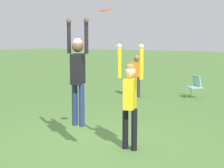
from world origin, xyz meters
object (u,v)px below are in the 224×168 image
at_px(camping_chair_5, 195,85).
at_px(person_spectator_far, 137,72).
at_px(frisbee, 106,10).
at_px(person_jumping, 78,69).
at_px(person_defending, 130,94).

height_order(camping_chair_5, person_spectator_far, person_spectator_far).
relative_size(frisbee, camping_chair_5, 0.28).
bearing_deg(person_jumping, frisbee, -97.49).
bearing_deg(camping_chair_5, person_jumping, 130.44).
xyz_separation_m(person_jumping, frisbee, (0.60, 0.15, 1.18)).
relative_size(person_jumping, person_defending, 1.04).
height_order(person_defending, frisbee, frisbee).
bearing_deg(person_defending, camping_chair_5, 170.82).
bearing_deg(camping_chair_5, person_spectator_far, 67.03).
bearing_deg(person_spectator_far, frisbee, -89.47).
xyz_separation_m(person_jumping, person_spectator_far, (-2.48, 6.46, -0.65)).
xyz_separation_m(person_defending, frisbee, (-0.41, -0.25, 1.66)).
height_order(person_jumping, frisbee, frisbee).
bearing_deg(person_defending, frisbee, -80.31).
distance_m(person_defending, frisbee, 1.73).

